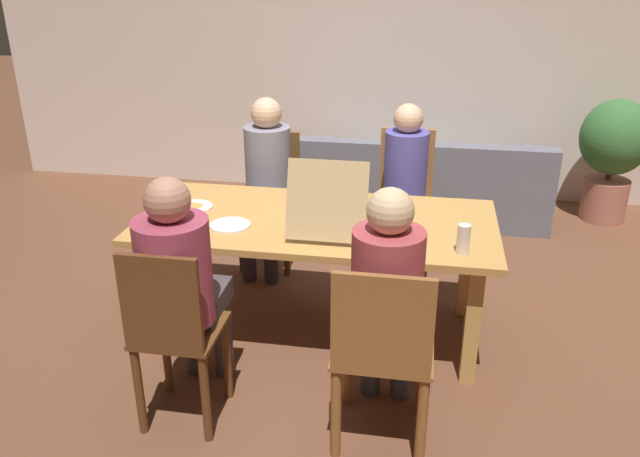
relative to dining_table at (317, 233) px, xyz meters
name	(u,v)px	position (x,y,z in m)	size (l,w,h in m)	color
ground_plane	(317,329)	(0.00, 0.00, -0.64)	(20.00, 20.00, 0.00)	brown
back_wall	(368,28)	(0.00, 2.60, 0.85)	(6.98, 0.12, 2.98)	beige
dining_table	(317,233)	(0.00, 0.00, 0.00)	(2.00, 0.94, 0.73)	#BE8A45
chair_0	(405,194)	(0.45, 0.97, -0.08)	(0.39, 0.42, 0.99)	#9A6736
person_0	(405,181)	(0.45, 0.80, 0.07)	(0.29, 0.52, 1.21)	#423436
chair_1	(383,352)	(0.45, -0.92, -0.14)	(0.44, 0.45, 0.94)	brown
person_1	(387,292)	(0.45, -0.78, 0.09)	(0.31, 0.49, 1.23)	#3A3D4A
chair_2	(173,333)	(-0.50, -0.94, -0.12)	(0.38, 0.38, 0.95)	#593319
person_2	(181,277)	(-0.50, -0.80, 0.09)	(0.34, 0.56, 1.23)	#41383B
chair_3	(272,192)	(-0.50, 0.94, -0.12)	(0.38, 0.44, 0.93)	brown
person_3	(266,171)	(-0.50, 0.80, 0.08)	(0.32, 0.51, 1.22)	#36303F
pizza_box_0	(333,215)	(0.10, -0.07, 0.14)	(0.42, 0.55, 0.42)	tan
plate_0	(193,206)	(-0.75, 0.05, 0.10)	(0.23, 0.23, 0.03)	white
plate_1	(230,225)	(-0.45, -0.18, 0.09)	(0.22, 0.22, 0.01)	white
drinking_glass_0	(160,226)	(-0.77, -0.38, 0.15)	(0.06, 0.06, 0.13)	silver
drinking_glass_1	(463,239)	(0.79, -0.31, 0.16)	(0.07, 0.07, 0.15)	silver
couch	(424,187)	(0.58, 1.97, -0.38)	(2.04, 0.76, 0.71)	slate
potted_plant	(613,150)	(2.10, 2.16, -0.03)	(0.56, 0.56, 1.03)	#AD6756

